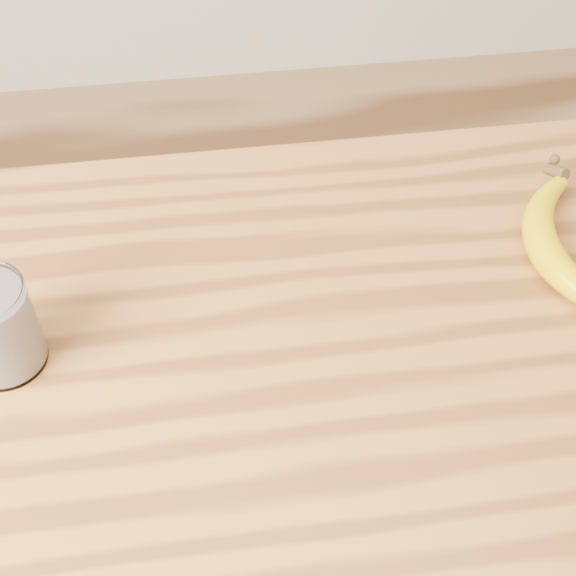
{
  "coord_description": "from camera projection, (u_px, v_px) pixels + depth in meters",
  "views": [
    {
      "loc": [
        -0.03,
        -0.46,
        1.56
      ],
      "look_at": [
        0.05,
        0.11,
        0.93
      ],
      "focal_mm": 50.0,
      "sensor_mm": 36.0,
      "label": 1
    }
  ],
  "objects": [
    {
      "name": "table",
      "position": [
        253.0,
        462.0,
        0.9
      ],
      "size": [
        1.2,
        0.8,
        0.9
      ],
      "color": "#A5662C",
      "rests_on": "ground"
    },
    {
      "name": "banana",
      "position": [
        542.0,
        247.0,
        0.92
      ],
      "size": [
        0.13,
        0.32,
        0.04
      ],
      "primitive_type": null,
      "rotation": [
        0.0,
        0.0,
        -0.04
      ],
      "color": "#E8BC00",
      "rests_on": "table"
    }
  ]
}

